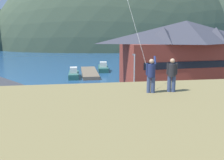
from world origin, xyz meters
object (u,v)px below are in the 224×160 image
parked_car_mid_row_center (166,118)px  person_kite_flyer (151,74)px  moored_boat_outer_mooring (103,68)px  parked_car_corner_spot (78,103)px  parking_light_pole (134,74)px  moored_boat_wharfside (74,74)px  parked_car_back_row_left (48,126)px  parked_car_front_row_red (102,127)px  wharf_dock (89,73)px  person_companion (172,74)px  harbor_lodge (185,51)px  parked_car_back_row_right (159,104)px  parked_car_front_row_silver (224,99)px

parked_car_mid_row_center → person_kite_flyer: 12.25m
moored_boat_outer_mooring → parked_car_corner_spot: size_ratio=1.60×
parked_car_corner_spot → parking_light_pole: 8.27m
moored_boat_wharfside → parked_car_mid_row_center: 28.79m
moored_boat_wharfside → parked_car_back_row_left: 27.80m
parked_car_front_row_red → parking_light_pole: 11.84m
moored_boat_outer_mooring → parked_car_corner_spot: bearing=-102.3°
wharf_dock → person_companion: person_companion is taller
harbor_lodge → moored_boat_wharfside: 21.45m
parked_car_corner_spot → parked_car_back_row_right: bearing=-9.8°
wharf_dock → parked_car_front_row_silver: bearing=-59.4°
person_kite_flyer → parked_car_back_row_left: bearing=124.3°
parking_light_pole → parked_car_mid_row_center: bearing=-84.0°
parked_car_front_row_silver → parked_car_back_row_right: bearing=-174.0°
moored_boat_outer_mooring → parked_car_mid_row_center: (2.01, -34.63, 0.34)m
parked_car_front_row_silver → parked_car_mid_row_center: 11.03m
harbor_lodge → wharf_dock: 20.45m
person_kite_flyer → person_companion: bearing=1.4°
parked_car_front_row_red → parked_car_back_row_left: (-4.75, 0.95, 0.00)m
parked_car_corner_spot → harbor_lodge: bearing=34.6°
wharf_dock → moored_boat_outer_mooring: 5.11m
parked_car_front_row_silver → parked_car_corner_spot: same height
harbor_lodge → parked_car_front_row_silver: 14.31m
wharf_dock → parking_light_pole: size_ratio=2.13×
wharf_dock → parked_car_back_row_left: 31.59m
wharf_dock → person_kite_flyer: (0.80, -40.40, 6.80)m
parked_car_corner_spot → parking_light_pole: (7.28, 2.88, 2.67)m
person_kite_flyer → moored_boat_wharfside: bearing=96.3°
harbor_lodge → parked_car_back_row_right: harbor_lodge is taller
person_kite_flyer → person_companion: 1.11m
parked_car_back_row_right → parked_car_back_row_left: size_ratio=1.00×
parked_car_corner_spot → moored_boat_wharfside: bearing=91.2°
harbor_lodge → person_kite_flyer: 32.31m
moored_boat_outer_mooring → parked_car_front_row_red: 36.09m
parked_car_front_row_silver → parked_car_mid_row_center: size_ratio=0.99×
harbor_lodge → person_kite_flyer: size_ratio=12.38×
harbor_lodge → parked_car_front_row_silver: size_ratio=5.40×
moored_boat_wharfside → parking_light_pole: parking_light_pole is taller
moored_boat_wharfside → person_companion: person_companion is taller
wharf_dock → person_kite_flyer: person_kite_flyer is taller
moored_boat_outer_mooring → person_companion: person_companion is taller
parking_light_pole → person_kite_flyer: person_kite_flyer is taller
person_kite_flyer → person_companion: (1.11, 0.03, -0.02)m
parked_car_back_row_left → parking_light_pole: (10.00, 9.31, 2.67)m
parked_car_back_row_left → parking_light_pole: size_ratio=0.69×
harbor_lodge → moored_boat_outer_mooring: 20.56m
wharf_dock → parking_light_pole: bearing=-78.4°
wharf_dock → moored_boat_outer_mooring: moored_boat_outer_mooring is taller
parked_car_front_row_red → parked_car_front_row_silver: bearing=23.1°
wharf_dock → person_companion: (1.91, -40.38, 6.79)m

